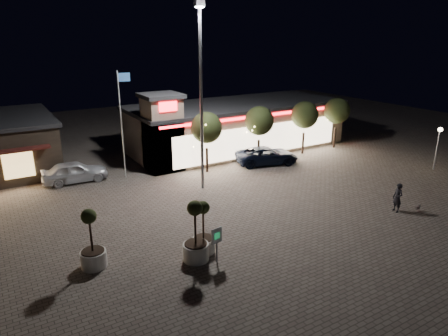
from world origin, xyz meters
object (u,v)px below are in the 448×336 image
planter_left (93,249)px  valet_sign (217,239)px  pickup_truck (267,155)px  white_sedan (75,172)px  pedestrian (398,198)px  planter_mid (196,242)px

planter_left → valet_sign: size_ratio=1.63×
pickup_truck → white_sedan: size_ratio=1.13×
planter_left → pedestrian: bearing=-10.8°
pickup_truck → pedestrian: 11.89m
planter_left → planter_mid: bearing=-23.7°
pickup_truck → white_sedan: 15.27m
pickup_truck → planter_left: bearing=134.4°
pickup_truck → valet_sign: (-11.35, -11.16, 0.54)m
pedestrian → valet_sign: bearing=-83.0°
white_sedan → pedestrian: bearing=-130.7°
planter_left → planter_mid: (4.38, -1.92, 0.05)m
valet_sign → pickup_truck: bearing=44.5°
planter_mid → planter_left: bearing=156.3°
planter_mid → valet_sign: (0.75, -0.73, 0.31)m
white_sedan → pickup_truck: bearing=-100.4°
pickup_truck → white_sedan: (-14.78, 3.81, 0.06)m
white_sedan → valet_sign: size_ratio=2.56×
valet_sign → pedestrian: bearing=-3.2°
pedestrian → planter_left: bearing=-90.6°
planter_left → planter_mid: size_ratio=0.95×
planter_mid → pickup_truck: bearing=40.8°
pickup_truck → planter_mid: bearing=147.9°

